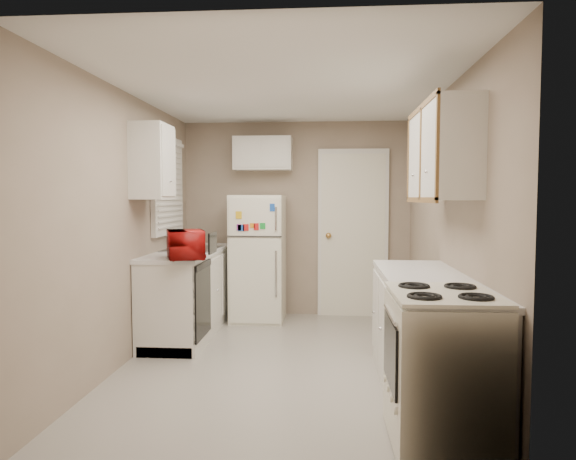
{
  "coord_description": "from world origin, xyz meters",
  "views": [
    {
      "loc": [
        0.38,
        -4.49,
        1.47
      ],
      "look_at": [
        0.0,
        0.5,
        1.15
      ],
      "focal_mm": 32.0,
      "sensor_mm": 36.0,
      "label": 1
    }
  ],
  "objects": [
    {
      "name": "floor",
      "position": [
        0.0,
        0.0,
        0.0
      ],
      "size": [
        3.8,
        3.8,
        0.0
      ],
      "primitive_type": "plane",
      "color": "#B5B0A7",
      "rests_on": "ground"
    },
    {
      "name": "ceiling",
      "position": [
        0.0,
        0.0,
        2.4
      ],
      "size": [
        3.8,
        3.8,
        0.0
      ],
      "primitive_type": "plane",
      "color": "white",
      "rests_on": "floor"
    },
    {
      "name": "wall_left",
      "position": [
        -1.4,
        0.0,
        1.2
      ],
      "size": [
        3.8,
        3.8,
        0.0
      ],
      "primitive_type": "plane",
      "color": "gray",
      "rests_on": "floor"
    },
    {
      "name": "wall_right",
      "position": [
        1.4,
        0.0,
        1.2
      ],
      "size": [
        3.8,
        3.8,
        0.0
      ],
      "primitive_type": "plane",
      "color": "gray",
      "rests_on": "floor"
    },
    {
      "name": "wall_back",
      "position": [
        0.0,
        1.9,
        1.2
      ],
      "size": [
        2.8,
        2.8,
        0.0
      ],
      "primitive_type": "plane",
      "color": "gray",
      "rests_on": "floor"
    },
    {
      "name": "wall_front",
      "position": [
        0.0,
        -1.9,
        1.2
      ],
      "size": [
        2.8,
        2.8,
        0.0
      ],
      "primitive_type": "plane",
      "color": "gray",
      "rests_on": "floor"
    },
    {
      "name": "left_counter",
      "position": [
        -1.1,
        0.9,
        0.45
      ],
      "size": [
        0.6,
        1.8,
        0.9
      ],
      "primitive_type": "cube",
      "color": "silver",
      "rests_on": "floor"
    },
    {
      "name": "dishwasher",
      "position": [
        -0.81,
        0.3,
        0.49
      ],
      "size": [
        0.03,
        0.58,
        0.72
      ],
      "primitive_type": "cube",
      "color": "black",
      "rests_on": "floor"
    },
    {
      "name": "sink",
      "position": [
        -1.1,
        1.05,
        0.86
      ],
      "size": [
        0.54,
        0.74,
        0.16
      ],
      "primitive_type": "cube",
      "color": "gray",
      "rests_on": "left_counter"
    },
    {
      "name": "microwave",
      "position": [
        -0.92,
        0.16,
        1.05
      ],
      "size": [
        0.54,
        0.42,
        0.32
      ],
      "primitive_type": "imported",
      "rotation": [
        0.0,
        0.0,
        1.94
      ],
      "color": "#9B0C0B",
      "rests_on": "left_counter"
    },
    {
      "name": "soap_bottle",
      "position": [
        -1.15,
        1.44,
        1.0
      ],
      "size": [
        0.11,
        0.11,
        0.2
      ],
      "primitive_type": "imported",
      "rotation": [
        0.0,
        0.0,
        0.27
      ],
      "color": "silver",
      "rests_on": "left_counter"
    },
    {
      "name": "window_blinds",
      "position": [
        -1.36,
        1.05,
        1.6
      ],
      "size": [
        0.1,
        0.98,
        1.08
      ],
      "primitive_type": "cube",
      "color": "silver",
      "rests_on": "wall_left"
    },
    {
      "name": "upper_cabinet_left",
      "position": [
        -1.25,
        0.22,
        1.8
      ],
      "size": [
        0.3,
        0.45,
        0.7
      ],
      "primitive_type": "cube",
      "color": "silver",
      "rests_on": "wall_left"
    },
    {
      "name": "refrigerator",
      "position": [
        -0.43,
        1.52,
        0.75
      ],
      "size": [
        0.62,
        0.61,
        1.49
      ],
      "primitive_type": "cube",
      "rotation": [
        0.0,
        0.0,
        -0.01
      ],
      "color": "silver",
      "rests_on": "floor"
    },
    {
      "name": "cabinet_over_fridge",
      "position": [
        -0.4,
        1.75,
        2.0
      ],
      "size": [
        0.7,
        0.3,
        0.4
      ],
      "primitive_type": "cube",
      "color": "silver",
      "rests_on": "wall_back"
    },
    {
      "name": "interior_door",
      "position": [
        0.7,
        1.86,
        1.02
      ],
      "size": [
        0.86,
        0.06,
        2.08
      ],
      "primitive_type": "cube",
      "color": "silver",
      "rests_on": "floor"
    },
    {
      "name": "right_counter",
      "position": [
        1.1,
        -0.8,
        0.45
      ],
      "size": [
        0.6,
        2.0,
        0.9
      ],
      "primitive_type": "cube",
      "color": "silver",
      "rests_on": "floor"
    },
    {
      "name": "stove",
      "position": [
        1.06,
        -1.46,
        0.44
      ],
      "size": [
        0.6,
        0.74,
        0.89
      ],
      "primitive_type": "cube",
      "rotation": [
        0.0,
        0.0,
        0.01
      ],
      "color": "silver",
      "rests_on": "floor"
    },
    {
      "name": "upper_cabinet_right",
      "position": [
        1.25,
        -0.5,
        1.8
      ],
      "size": [
        0.3,
        1.2,
        0.7
      ],
      "primitive_type": "cube",
      "color": "silver",
      "rests_on": "wall_right"
    }
  ]
}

